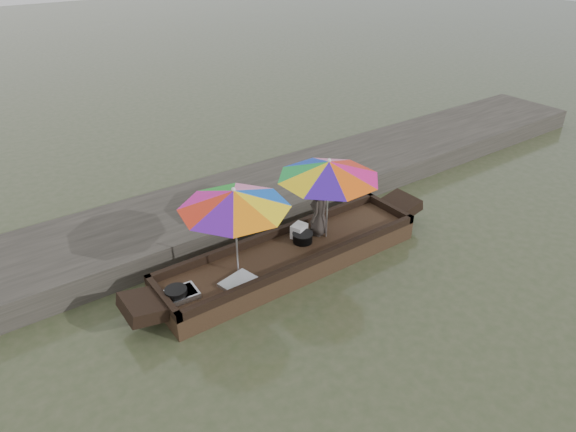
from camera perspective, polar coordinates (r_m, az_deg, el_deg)
water at (r=9.27m, az=0.36°, el=-5.63°), size 80.00×80.00×0.00m
dock at (r=10.72m, az=-6.56°, el=1.03°), size 22.00×2.20×0.50m
boat_hull at (r=9.17m, az=0.37°, el=-4.74°), size 4.94×1.20×0.35m
cooking_pot at (r=8.11m, az=-12.32°, el=-8.45°), size 0.34×0.34×0.18m
tray_crayfish at (r=8.15m, az=-11.97°, el=-8.58°), size 0.58×0.42×0.09m
tray_scallop at (r=8.30m, az=-5.55°, el=-7.31°), size 0.63×0.50×0.06m
charcoal_grill at (r=9.26m, az=1.64°, el=-2.44°), size 0.35×0.35×0.17m
supply_bag at (r=9.37m, az=1.24°, el=-1.68°), size 0.34×0.31×0.26m
vendor at (r=9.32m, az=3.49°, el=0.80°), size 0.60×0.55×1.03m
umbrella_bow at (r=8.16m, az=-5.81°, el=-1.73°), size 2.14×2.14×1.55m
umbrella_stern at (r=9.10m, az=4.42°, el=1.87°), size 2.35×2.35×1.55m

